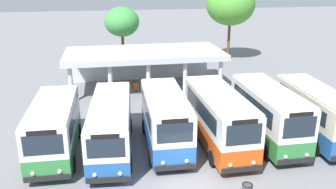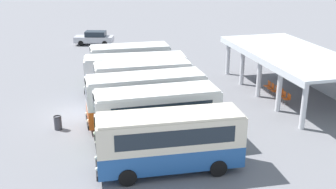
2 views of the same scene
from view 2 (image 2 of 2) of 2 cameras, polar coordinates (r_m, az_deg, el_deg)
The scene contains 16 objects.
ground_plane at distance 29.03m, azimuth -12.82°, elevation -2.69°, with size 180.00×180.00×0.00m, color slate.
city_bus_nearest_orange at distance 35.19m, azimuth -5.35°, elevation 4.67°, with size 2.50×6.86×3.13m.
city_bus_second_in_row at distance 32.20m, azimuth -4.63°, elevation 3.18°, with size 2.84×8.14×3.03m.
city_bus_middle_cream at distance 29.20m, azimuth -3.57°, elevation 1.73°, with size 2.49×6.96×3.31m.
city_bus_fourth_amber at distance 26.21m, azimuth -3.13°, elevation -0.36°, with size 2.39×7.71×3.33m.
city_bus_fifth_blue at distance 23.34m, azimuth -1.56°, elevation -2.87°, with size 2.34×7.23×3.38m.
city_bus_far_end_green at distance 20.58m, azimuth 0.23°, elevation -6.42°, with size 2.52×7.56×3.17m.
parked_car_flank at distance 49.89m, azimuth -10.30°, elevation 7.85°, with size 2.97×4.90×1.62m.
terminal_canopy at distance 33.23m, azimuth 17.88°, elevation 4.55°, with size 13.78×6.41×3.40m.
waiting_chair_end_by_column at distance 33.62m, azimuth 13.87°, elevation 1.29°, with size 0.46×0.46×0.86m.
waiting_chair_second_from_end at distance 33.09m, azimuth 14.33°, elevation 0.95°, with size 0.46×0.46×0.86m.
waiting_chair_middle_seat at distance 32.58m, azimuth 14.85°, elevation 0.61°, with size 0.46×0.46×0.86m.
waiting_chair_fourth_seat at distance 32.12m, azimuth 15.52°, elevation 0.27°, with size 0.46×0.46×0.86m.
waiting_chair_fifth_seat at distance 31.55m, azimuth 15.85°, elevation -0.12°, with size 0.46×0.46×0.86m.
waiting_chair_far_end_seat at distance 31.06m, azimuth 16.45°, elevation -0.49°, with size 0.46×0.46×0.86m.
litter_bin_apron at distance 26.74m, azimuth -15.23°, elevation -3.83°, with size 0.49×0.49×0.90m.
Camera 2 is at (26.94, -0.22, 10.82)m, focal length 43.36 mm.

